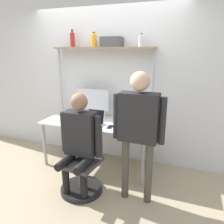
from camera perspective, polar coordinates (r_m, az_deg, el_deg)
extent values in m
plane|color=tan|center=(3.46, -6.35, -16.34)|extent=(12.00, 12.00, 0.00)
cube|color=silver|center=(3.69, -1.37, 8.31)|extent=(8.00, 0.06, 2.70)
cube|color=silver|center=(3.47, -3.79, -2.77)|extent=(1.73, 0.76, 0.03)
cylinder|color=#A5A5AA|center=(3.74, -17.20, -8.15)|extent=(0.05, 0.05, 0.72)
cylinder|color=#A5A5AA|center=(3.11, 7.92, -12.76)|extent=(0.05, 0.05, 0.72)
cylinder|color=#A5A5AA|center=(4.22, -12.01, -4.96)|extent=(0.05, 0.05, 0.72)
cylinder|color=#A5A5AA|center=(3.67, 10.13, -8.16)|extent=(0.05, 0.05, 0.72)
cube|color=#997A56|center=(3.52, -2.38, 16.40)|extent=(1.65, 0.22, 0.02)
cylinder|color=#B2B2B7|center=(4.00, -12.92, 2.55)|extent=(0.04, 0.04, 1.88)
cylinder|color=#B2B2B7|center=(3.42, 10.36, 0.39)|extent=(0.04, 0.04, 1.88)
cylinder|color=#B7B7BC|center=(3.73, -4.95, -1.06)|extent=(0.23, 0.23, 0.01)
cylinder|color=#B7B7BC|center=(3.72, -4.97, -0.19)|extent=(0.06, 0.06, 0.11)
cube|color=#B7B7BC|center=(3.67, -5.01, 3.25)|extent=(0.59, 0.01, 0.37)
cube|color=silver|center=(3.66, -5.06, 3.23)|extent=(0.57, 0.02, 0.35)
cube|color=#BCBCC1|center=(3.29, -4.80, -3.47)|extent=(0.30, 0.24, 0.01)
cube|color=black|center=(3.27, -4.93, -3.47)|extent=(0.25, 0.13, 0.00)
cube|color=#BCBCC1|center=(3.32, -4.28, -1.16)|extent=(0.30, 0.09, 0.23)
cube|color=black|center=(3.32, -4.32, -1.22)|extent=(0.26, 0.08, 0.20)
cube|color=#264C8C|center=(3.21, -0.48, -3.93)|extent=(0.07, 0.15, 0.01)
cube|color=black|center=(3.21, -0.48, -3.84)|extent=(0.06, 0.13, 0.00)
cylinder|color=black|center=(3.16, -7.92, -19.23)|extent=(0.56, 0.56, 0.06)
cylinder|color=#4C4C51|center=(3.05, -8.07, -16.11)|extent=(0.06, 0.06, 0.35)
cube|color=#3F3F44|center=(2.95, -8.22, -12.85)|extent=(0.50, 0.50, 0.05)
cube|color=#3F3F44|center=(3.00, -6.20, -6.95)|extent=(0.42, 0.08, 0.45)
cylinder|color=black|center=(2.98, -11.94, -17.20)|extent=(0.09, 0.09, 0.46)
cylinder|color=black|center=(2.87, -7.38, -18.40)|extent=(0.09, 0.09, 0.46)
cylinder|color=black|center=(2.87, -11.93, -12.33)|extent=(0.10, 0.38, 0.10)
cylinder|color=black|center=(2.75, -7.29, -13.38)|extent=(0.10, 0.38, 0.10)
cube|color=#262628|center=(2.80, -8.25, -5.48)|extent=(0.39, 0.20, 0.56)
cylinder|color=#262628|center=(2.93, -12.42, -5.09)|extent=(0.08, 0.08, 0.53)
cylinder|color=#262628|center=(2.71, -3.71, -6.49)|extent=(0.08, 0.08, 0.53)
sphere|color=#8C664C|center=(2.68, -8.60, 2.66)|extent=(0.21, 0.21, 0.21)
cylinder|color=#4C473D|center=(2.84, 3.51, -14.50)|extent=(0.09, 0.09, 0.81)
cylinder|color=#4C473D|center=(2.79, 9.53, -15.40)|extent=(0.09, 0.09, 0.81)
cube|color=#262628|center=(2.53, 6.97, -1.40)|extent=(0.45, 0.20, 0.57)
cylinder|color=#262628|center=(2.60, 1.14, -1.11)|extent=(0.08, 0.08, 0.54)
cylinder|color=#262628|center=(2.49, 13.05, -2.37)|extent=(0.08, 0.08, 0.54)
sphere|color=#D8AD8C|center=(2.43, 7.30, 7.99)|extent=(0.22, 0.22, 0.22)
cylinder|color=gold|center=(3.58, -4.74, 17.98)|extent=(0.09, 0.09, 0.18)
cylinder|color=gold|center=(3.58, -4.78, 19.67)|extent=(0.04, 0.04, 0.03)
cylinder|color=black|center=(3.59, -4.79, 20.03)|extent=(0.04, 0.04, 0.01)
cylinder|color=maroon|center=(3.75, -10.27, 17.98)|extent=(0.08, 0.08, 0.22)
cylinder|color=maroon|center=(3.76, -10.38, 19.92)|extent=(0.03, 0.03, 0.04)
cylinder|color=black|center=(3.76, -10.40, 20.33)|extent=(0.04, 0.04, 0.01)
cylinder|color=silver|center=(3.33, 7.59, 17.78)|extent=(0.08, 0.08, 0.15)
cylinder|color=silver|center=(3.34, 7.64, 19.29)|extent=(0.03, 0.03, 0.03)
cylinder|color=black|center=(3.34, 7.66, 19.61)|extent=(0.04, 0.04, 0.01)
cube|color=#4C4C51|center=(3.46, -0.07, 17.85)|extent=(0.31, 0.20, 0.15)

